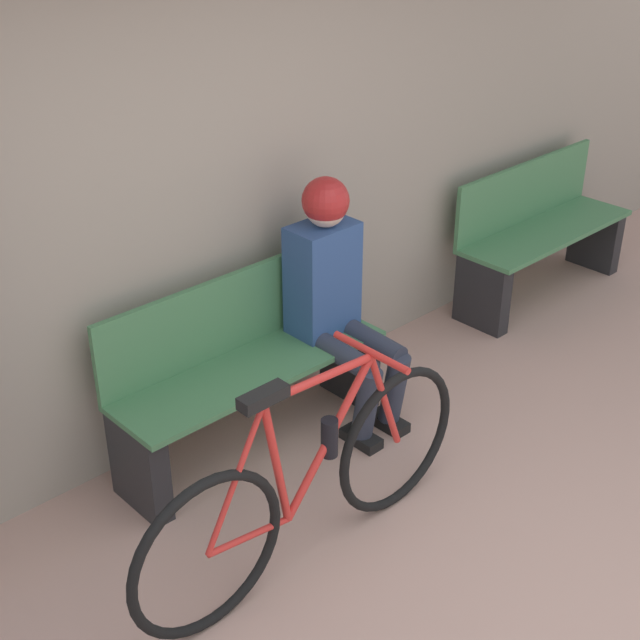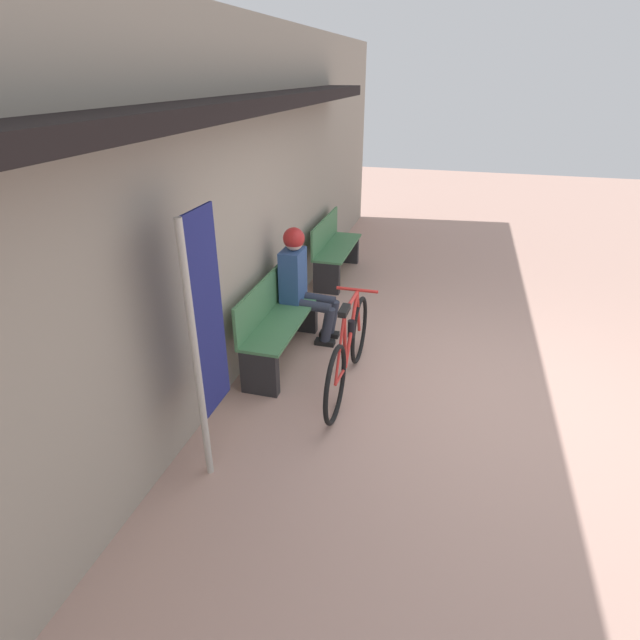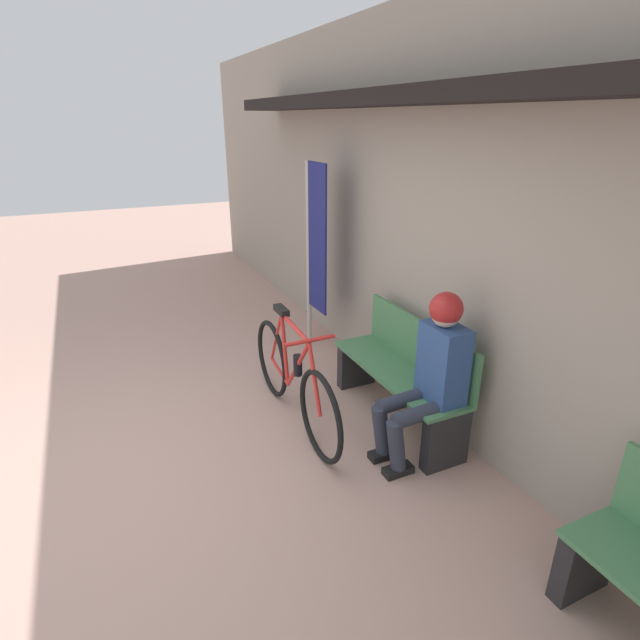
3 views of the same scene
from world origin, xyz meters
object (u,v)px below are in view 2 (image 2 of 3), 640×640
object	(u,v)px
banner_pole	(205,328)
person_seated	(301,277)
park_bench_far	(335,251)
park_bench_near	(278,324)
bicycle	(348,351)

from	to	relation	value
banner_pole	person_seated	bearing A→B (deg)	-1.11
park_bench_far	park_bench_near	bearing A→B (deg)	179.98
park_bench_far	bicycle	bearing A→B (deg)	-163.55
park_bench_near	person_seated	xyz separation A→B (m)	(0.50, -0.10, 0.34)
park_bench_near	bicycle	distance (m)	0.88
person_seated	park_bench_far	xyz separation A→B (m)	(1.94, 0.10, -0.34)
banner_pole	park_bench_near	bearing A→B (deg)	2.25
park_bench_far	banner_pole	world-z (taller)	banner_pole
park_bench_near	banner_pole	bearing A→B (deg)	-177.75
bicycle	banner_pole	bearing A→B (deg)	148.73
person_seated	park_bench_far	distance (m)	1.98
person_seated	park_bench_far	bearing A→B (deg)	2.99
person_seated	banner_pole	size ratio (longest dim) A/B	0.65
park_bench_near	person_seated	bearing A→B (deg)	-11.56
person_seated	banner_pole	world-z (taller)	banner_pole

